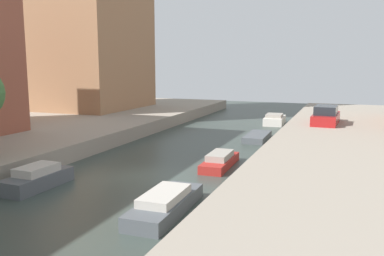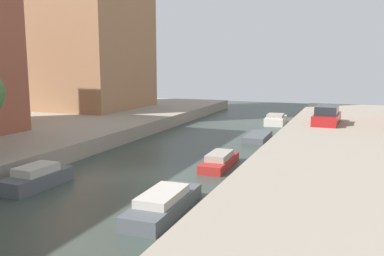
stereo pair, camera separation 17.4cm
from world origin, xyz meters
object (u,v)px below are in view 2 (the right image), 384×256
at_px(moored_boat_right_2, 164,203).
at_px(moored_boat_right_4, 258,137).
at_px(parked_car, 327,116).
at_px(moored_boat_right_3, 220,161).
at_px(moored_boat_right_5, 276,120).
at_px(moored_boat_left_2, 37,178).

xyz_separation_m(moored_boat_right_2, moored_boat_right_4, (0.08, 15.90, -0.14)).
xyz_separation_m(parked_car, moored_boat_right_3, (-4.79, -11.82, -1.25)).
relative_size(moored_boat_right_2, moored_boat_right_5, 1.25).
distance_m(parked_car, moored_boat_right_4, 5.76).
bearing_deg(moored_boat_left_2, moored_boat_right_2, -6.42).
xyz_separation_m(parked_car, moored_boat_right_2, (-4.64, -19.15, -1.22)).
xyz_separation_m(moored_boat_right_4, moored_boat_right_5, (-0.16, 8.32, 0.21)).
height_order(moored_boat_right_2, moored_boat_right_4, moored_boat_right_2).
height_order(moored_boat_right_3, moored_boat_right_5, moored_boat_right_5).
distance_m(moored_boat_right_3, moored_boat_right_5, 16.89).
relative_size(moored_boat_right_3, moored_boat_right_5, 1.08).
bearing_deg(moored_boat_right_5, parked_car, -47.03).
distance_m(moored_boat_left_2, moored_boat_right_5, 24.37).
height_order(moored_boat_right_3, moored_boat_right_4, moored_boat_right_3).
xyz_separation_m(moored_boat_left_2, moored_boat_right_5, (6.59, 23.47, -0.01)).
height_order(moored_boat_left_2, moored_boat_right_4, moored_boat_left_2).
distance_m(moored_boat_right_4, moored_boat_right_5, 8.32).
height_order(parked_car, moored_boat_right_4, parked_car).
height_order(moored_boat_right_4, moored_boat_right_5, moored_boat_right_5).
distance_m(moored_boat_left_2, moored_boat_right_4, 16.59).
relative_size(parked_car, moored_boat_right_5, 1.27).
bearing_deg(moored_boat_right_2, moored_boat_right_3, 91.14).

